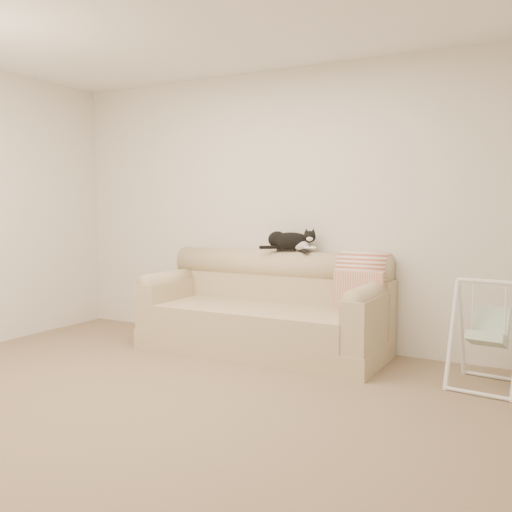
{
  "coord_description": "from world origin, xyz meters",
  "views": [
    {
      "loc": [
        2.28,
        -2.94,
        1.32
      ],
      "look_at": [
        -0.0,
        1.27,
        0.9
      ],
      "focal_mm": 40.0,
      "sensor_mm": 36.0,
      "label": 1
    }
  ],
  "objects": [
    {
      "name": "remote_b",
      "position": [
        0.19,
        1.83,
        0.91
      ],
      "size": [
        0.16,
        0.15,
        0.02
      ],
      "color": "black",
      "rests_on": "sofa"
    },
    {
      "name": "room_shell",
      "position": [
        0.0,
        0.0,
        1.53
      ],
      "size": [
        5.04,
        4.04,
        2.6
      ],
      "color": "beige",
      "rests_on": "ground"
    },
    {
      "name": "throw_blanket",
      "position": [
        0.76,
        1.84,
        0.72
      ],
      "size": [
        0.43,
        0.38,
        0.58
      ],
      "color": "#B8563C",
      "rests_on": "sofa"
    },
    {
      "name": "remote_a",
      "position": [
        -0.0,
        1.87,
        0.91
      ],
      "size": [
        0.18,
        0.07,
        0.03
      ],
      "color": "black",
      "rests_on": "sofa"
    },
    {
      "name": "baby_swing",
      "position": [
        1.82,
        1.44,
        0.4
      ],
      "size": [
        0.54,
        0.57,
        0.8
      ],
      "color": "white",
      "rests_on": "ground"
    },
    {
      "name": "tuxedo_cat",
      "position": [
        0.05,
        1.85,
        1.0
      ],
      "size": [
        0.52,
        0.32,
        0.21
      ],
      "color": "black",
      "rests_on": "sofa"
    },
    {
      "name": "ground_plane",
      "position": [
        0.0,
        0.0,
        0.0
      ],
      "size": [
        5.0,
        5.0,
        0.0
      ],
      "primitive_type": "plane",
      "color": "brown",
      "rests_on": "ground"
    },
    {
      "name": "sofa",
      "position": [
        -0.09,
        1.62,
        0.35
      ],
      "size": [
        2.2,
        0.93,
        0.9
      ],
      "color": "tan",
      "rests_on": "ground"
    }
  ]
}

